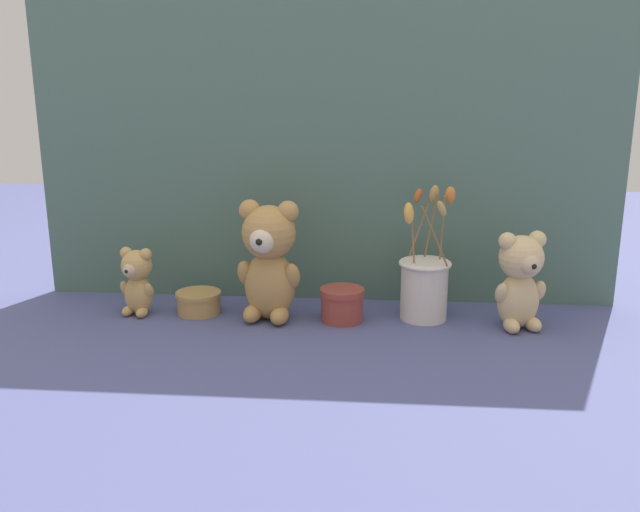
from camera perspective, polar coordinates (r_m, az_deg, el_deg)
ground_plane at (r=1.60m, az=-0.06°, el=-5.39°), size 4.00×4.00×0.00m
backdrop_wall at (r=1.68m, az=0.43°, el=8.48°), size 1.44×0.02×0.73m
teddy_bear_large at (r=1.56m, az=-4.32°, el=-0.20°), size 0.16×0.14×0.28m
teddy_bear_medium at (r=1.57m, az=16.52°, el=-1.85°), size 0.13×0.11×0.22m
teddy_bear_small at (r=1.66m, az=-15.15°, el=-1.96°), size 0.09×0.08×0.16m
flower_vase at (r=1.60m, az=8.79°, el=-2.29°), size 0.12×0.17×0.32m
decorative_tin_tall at (r=1.66m, az=-10.18°, el=-3.86°), size 0.11×0.11×0.05m
decorative_tin_short at (r=1.58m, az=1.87°, el=-4.05°), size 0.10×0.10×0.08m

